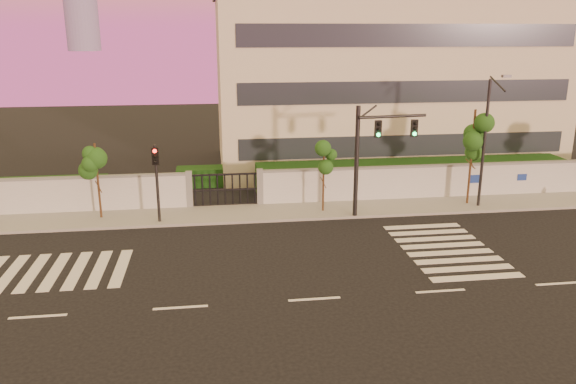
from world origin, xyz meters
The scene contains 12 objects.
ground centered at (0.00, 0.00, 0.00)m, with size 120.00×120.00×0.00m, color black.
sidewalk centered at (0.00, 10.50, 0.07)m, with size 60.00×3.00×0.15m, color gray.
perimeter_wall centered at (0.10, 12.00, 1.07)m, with size 60.00×0.36×2.20m.
hedge_row centered at (1.17, 14.74, 0.82)m, with size 41.00×4.25×1.80m.
institutional_building centered at (9.00, 21.99, 6.16)m, with size 24.40×12.40×12.25m.
road_markings centered at (-1.58, 3.76, 0.01)m, with size 57.00×7.62×0.02m.
street_tree_c centered at (-9.65, 10.69, 3.08)m, with size 1.43×1.14×4.18m.
street_tree_d centered at (2.37, 10.24, 3.04)m, with size 1.30×1.04×4.13m.
street_tree_e centered at (10.95, 10.48, 4.10)m, with size 1.58×1.26×5.58m.
traffic_signal_main centered at (4.66, 9.13, 3.84)m, with size 3.84×0.58×6.08m.
traffic_signal_secondary centered at (-6.52, 9.57, 2.68)m, with size 0.33×0.33×4.22m.
streetlight_east centered at (11.36, 9.79, 4.12)m, with size 0.46×1.83×7.62m.
Camera 1 is at (-3.60, -18.97, 9.80)m, focal length 35.00 mm.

